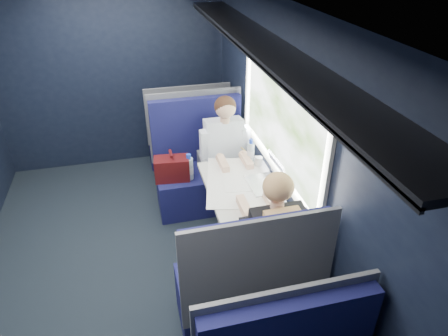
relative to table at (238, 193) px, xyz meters
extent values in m
cube|color=black|center=(-1.03, 0.00, -0.67)|extent=(2.80, 4.20, 0.01)
cube|color=black|center=(0.42, 0.00, 0.49)|extent=(0.10, 4.20, 2.30)
cube|color=black|center=(-1.03, 2.15, 0.49)|extent=(2.80, 0.10, 2.30)
cube|color=silver|center=(-1.03, 0.00, 1.69)|extent=(2.80, 4.20, 0.10)
cube|color=beige|center=(0.35, 0.00, 1.08)|extent=(0.03, 1.84, 0.07)
cube|color=beige|center=(0.35, 0.00, 0.23)|extent=(0.03, 1.84, 0.07)
cube|color=beige|center=(0.35, -0.89, 0.66)|extent=(0.03, 0.07, 0.78)
cube|color=beige|center=(0.35, 0.89, 0.66)|extent=(0.03, 0.07, 0.78)
cube|color=black|center=(0.19, 0.00, 1.32)|extent=(0.36, 4.10, 0.04)
cube|color=black|center=(0.02, 0.00, 1.30)|extent=(0.02, 4.10, 0.03)
cube|color=red|center=(0.35, 0.00, 1.23)|extent=(0.01, 0.10, 0.12)
cylinder|color=#54565E|center=(-0.15, 0.00, -0.31)|extent=(0.08, 0.08, 0.70)
cube|color=silver|center=(0.03, 0.00, 0.06)|extent=(0.62, 1.00, 0.04)
cube|color=#0D0D3B|center=(-0.18, 0.78, -0.44)|extent=(1.00, 0.50, 0.45)
cube|color=#0D0D3B|center=(-0.18, 1.08, 0.16)|extent=(1.00, 0.10, 0.75)
cube|color=#54565E|center=(-0.18, 1.14, 0.19)|extent=(1.04, 0.03, 0.82)
cube|color=#54565E|center=(-0.18, 0.73, -0.11)|extent=(0.06, 0.40, 0.20)
cube|color=#4E1012|center=(-0.52, 0.72, -0.09)|extent=(0.38, 0.23, 0.25)
cylinder|color=#4E1012|center=(-0.52, 0.72, 0.09)|extent=(0.05, 0.15, 0.03)
cylinder|color=silver|center=(-0.34, 0.69, -0.09)|extent=(0.09, 0.09, 0.24)
cylinder|color=blue|center=(-0.34, 0.69, 0.06)|extent=(0.05, 0.05, 0.05)
cube|color=#0D0D3B|center=(-0.18, -0.78, -0.44)|extent=(1.00, 0.50, 0.45)
cube|color=#0D0D3B|center=(-0.18, -1.08, 0.16)|extent=(1.00, 0.10, 0.75)
cube|color=#54565E|center=(-0.18, -1.14, 0.19)|extent=(1.04, 0.03, 0.82)
cube|color=#54565E|center=(-0.18, -0.73, -0.11)|extent=(0.06, 0.40, 0.20)
cube|color=#0D0D3B|center=(-0.18, 1.88, -0.44)|extent=(1.00, 0.40, 0.45)
cube|color=#0D0D3B|center=(-0.18, 1.64, 0.12)|extent=(1.00, 0.10, 0.66)
cube|color=#54565E|center=(-0.18, 1.59, 0.14)|extent=(1.04, 0.03, 0.72)
cube|color=#54565E|center=(-0.18, -1.59, 0.14)|extent=(1.04, 0.03, 0.72)
cube|color=black|center=(0.07, 0.64, -0.13)|extent=(0.36, 0.44, 0.16)
cube|color=black|center=(0.07, 0.44, -0.44)|extent=(0.32, 0.12, 0.45)
cube|color=white|center=(0.07, 0.80, 0.12)|extent=(0.40, 0.29, 0.53)
cylinder|color=#D8A88C|center=(0.07, 0.76, 0.40)|extent=(0.10, 0.10, 0.06)
sphere|color=#D8A88C|center=(0.07, 0.74, 0.53)|extent=(0.21, 0.21, 0.21)
sphere|color=#382114|center=(0.07, 0.76, 0.55)|extent=(0.22, 0.22, 0.22)
cube|color=white|center=(-0.15, 0.76, 0.12)|extent=(0.09, 0.12, 0.34)
cube|color=white|center=(0.29, 0.76, 0.12)|extent=(0.09, 0.12, 0.34)
cube|color=black|center=(0.07, -0.64, -0.13)|extent=(0.36, 0.44, 0.16)
cube|color=black|center=(0.07, -0.44, -0.44)|extent=(0.32, 0.12, 0.45)
cube|color=black|center=(0.07, -0.80, 0.12)|extent=(0.40, 0.29, 0.53)
cylinder|color=#D8A88C|center=(0.07, -0.76, 0.40)|extent=(0.10, 0.10, 0.06)
sphere|color=#D8A88C|center=(0.07, -0.74, 0.53)|extent=(0.21, 0.21, 0.21)
sphere|color=tan|center=(0.07, -0.76, 0.55)|extent=(0.22, 0.22, 0.22)
cube|color=black|center=(-0.15, -0.76, 0.12)|extent=(0.09, 0.12, 0.34)
cube|color=black|center=(0.29, -0.76, 0.12)|extent=(0.09, 0.12, 0.34)
cube|color=tan|center=(0.07, -0.86, 0.24)|extent=(0.26, 0.07, 0.36)
cube|color=white|center=(0.03, 0.07, 0.08)|extent=(0.77, 0.97, 0.01)
cube|color=silver|center=(0.23, -0.04, 0.08)|extent=(0.28, 0.37, 0.02)
cube|color=silver|center=(0.36, -0.04, 0.22)|extent=(0.02, 0.36, 0.25)
cube|color=black|center=(0.35, -0.04, 0.22)|extent=(0.01, 0.31, 0.20)
cylinder|color=silver|center=(0.24, 0.41, 0.18)|extent=(0.07, 0.07, 0.20)
cylinder|color=blue|center=(0.24, 0.41, 0.30)|extent=(0.04, 0.04, 0.04)
cylinder|color=white|center=(0.30, 0.31, 0.12)|extent=(0.07, 0.07, 0.09)
camera|label=1|loc=(-0.86, -2.90, 2.08)|focal=32.00mm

